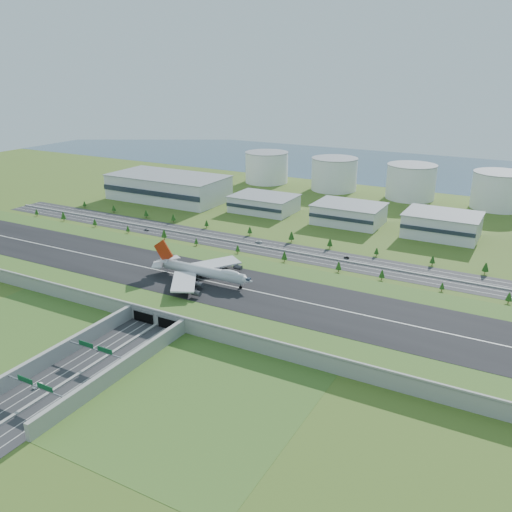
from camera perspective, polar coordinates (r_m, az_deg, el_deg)
The scene contains 24 objects.
ground at distance 339.55m, azimuth -5.18°, elevation -3.89°, with size 1200.00×1200.00×0.00m, color #3A531A.
airfield_deck at distance 337.86m, azimuth -5.21°, elevation -3.25°, with size 520.00×100.00×9.20m.
underpass_road at distance 270.42m, azimuth -17.11°, elevation -10.52°, with size 38.80×120.40×8.00m.
sign_gantry_near at distance 271.30m, azimuth -16.52°, elevation -9.49°, with size 38.70×0.70×9.80m.
sign_gantry_far at distance 251.96m, azimuth -22.20°, elevation -12.64°, with size 38.70×0.70×9.80m.
north_expressway at distance 416.13m, azimuth 2.06°, elevation 0.72°, with size 560.00×36.00×0.12m, color #28282B.
tree_row at distance 418.33m, azimuth 1.24°, elevation 1.49°, with size 502.30×48.75×8.50m.
hangar_west at distance 574.36m, azimuth -9.20°, elevation 7.13°, with size 120.00×60.00×25.00m, color silver.
hangar_mid_a at distance 521.30m, azimuth 0.86°, elevation 5.53°, with size 58.00×42.00×15.00m, color silver.
hangar_mid_b at distance 488.61m, azimuth 9.74°, elevation 4.39°, with size 58.00×42.00×17.00m, color silver.
hangar_mid_c at distance 469.95m, azimuth 18.98°, elevation 3.09°, with size 58.00×42.00×19.00m, color silver.
fuel_tank_a at distance 650.25m, azimuth 1.13°, elevation 9.30°, with size 50.00×50.00×35.00m, color silver.
fuel_tank_b at distance 616.34m, azimuth 8.23°, elevation 8.51°, with size 50.00×50.00×35.00m, color silver.
fuel_tank_c at distance 592.76m, azimuth 15.99°, elevation 7.51°, with size 50.00×50.00×35.00m, color silver.
fuel_tank_d at distance 580.78m, azimuth 24.18°, elevation 6.29°, with size 50.00×50.00×35.00m, color silver.
bay_water at distance 769.78m, azimuth 15.20°, elevation 8.94°, with size 1200.00×260.00×0.06m, color #344F65.
boeing_747 at distance 335.08m, azimuth -5.66°, elevation -1.59°, with size 72.16×68.27×22.32m.
car_0 at distance 285.32m, azimuth -15.92°, elevation -9.30°, with size 1.73×4.31×1.47m, color silver.
car_1 at distance 264.46m, azimuth -21.99°, elevation -12.53°, with size 1.61×4.60×1.52m, color white.
car_2 at distance 279.79m, azimuth -12.01°, elevation -9.52°, with size 2.80×6.07×1.69m, color #0D1242.
car_3 at distance 241.70m, azimuth -22.48°, elevation -15.91°, with size 2.01×4.94×1.43m, color red.
car_4 at distance 471.08m, azimuth -11.43°, elevation 2.74°, with size 1.94×4.81×1.64m, color slate.
car_5 at distance 401.43m, azimuth 9.51°, elevation -0.16°, with size 1.39×3.99×1.31m, color black.
car_7 at distance 430.25m, azimuth 0.31°, elevation 1.51°, with size 2.34×5.75×1.67m, color white.
Camera 1 is at (175.20, -257.16, 135.92)m, focal length 38.00 mm.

